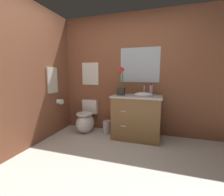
{
  "coord_description": "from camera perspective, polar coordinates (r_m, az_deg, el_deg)",
  "views": [
    {
      "loc": [
        0.67,
        -1.54,
        1.26
      ],
      "look_at": [
        -0.22,
        1.32,
        0.79
      ],
      "focal_mm": 24.33,
      "sensor_mm": 36.0,
      "label": 1
    }
  ],
  "objects": [
    {
      "name": "toilet",
      "position": [
        3.45,
        -9.73,
        -8.4
      ],
      "size": [
        0.38,
        0.59,
        0.69
      ],
      "color": "white",
      "rests_on": "ground_plane"
    },
    {
      "name": "flower_vase",
      "position": [
        2.97,
        3.42,
        4.72
      ],
      "size": [
        0.14,
        0.14,
        0.55
      ],
      "color": "#38332D",
      "rests_on": "vanity_cabinet"
    },
    {
      "name": "wall_left",
      "position": [
        2.94,
        -29.12,
        7.55
      ],
      "size": [
        0.05,
        4.67,
        2.5
      ],
      "primitive_type": "cube",
      "color": "brown",
      "rests_on": "ground_plane"
    },
    {
      "name": "wall_mirror",
      "position": [
        3.23,
        10.36,
        12.08
      ],
      "size": [
        0.8,
        0.01,
        0.7
      ],
      "primitive_type": "cube",
      "color": "#B2BCC6"
    },
    {
      "name": "vanity_cabinet",
      "position": [
        3.04,
        9.2,
        -6.88
      ],
      "size": [
        0.94,
        0.56,
        1.04
      ],
      "color": "brown",
      "rests_on": "ground_plane"
    },
    {
      "name": "wall_poster",
      "position": [
        3.54,
        -8.18,
        9.01
      ],
      "size": [
        0.4,
        0.01,
        0.5
      ],
      "primitive_type": "cube",
      "color": "silver"
    },
    {
      "name": "ground_plane",
      "position": [
        2.1,
        -5.55,
        -28.12
      ],
      "size": [
        9.53,
        9.53,
        0.0
      ],
      "primitive_type": "plane",
      "color": "beige"
    },
    {
      "name": "wall_back",
      "position": [
        3.26,
        9.19,
        8.56
      ],
      "size": [
        4.45,
        0.05,
        2.5
      ],
      "primitive_type": "cube",
      "color": "brown",
      "rests_on": "ground_plane"
    },
    {
      "name": "trash_bin",
      "position": [
        3.34,
        -1.88,
        -10.79
      ],
      "size": [
        0.18,
        0.18,
        0.27
      ],
      "color": "#B7B7BC",
      "rests_on": "ground_plane"
    },
    {
      "name": "toilet_paper_roll",
      "position": [
        3.45,
        -18.95,
        -1.31
      ],
      "size": [
        0.11,
        0.11,
        0.11
      ],
      "primitive_type": "cylinder",
      "rotation": [
        0.0,
        1.57,
        0.0
      ],
      "color": "white"
    },
    {
      "name": "soap_bottle",
      "position": [
        3.04,
        14.46,
        2.9
      ],
      "size": [
        0.06,
        0.06,
        0.22
      ],
      "color": "#B28CBF",
      "rests_on": "vanity_cabinet"
    },
    {
      "name": "hanging_towel",
      "position": [
        3.33,
        -21.49,
        6.22
      ],
      "size": [
        0.03,
        0.28,
        0.52
      ],
      "primitive_type": "cube",
      "color": "beige"
    }
  ]
}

